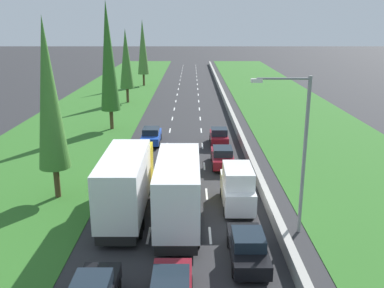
{
  "coord_description": "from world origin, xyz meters",
  "views": [
    {
      "loc": [
        0.72,
        -0.61,
        11.73
      ],
      "look_at": [
        0.7,
        36.85,
        0.81
      ],
      "focal_mm": 39.49,
      "sensor_mm": 36.0,
      "label": 1
    }
  ],
  "objects_px": {
    "white_box_truck_left_lane": "(127,182)",
    "poplar_tree_third": "(108,57)",
    "maroon_hatchback_right_lane": "(219,136)",
    "white_box_truck_centre_lane": "(179,188)",
    "street_light_mast": "(299,145)",
    "poplar_tree_second": "(49,95)",
    "white_van_right_lane": "(238,187)",
    "maroon_sedan_right_lane": "(223,157)",
    "blue_sedan_left_lane": "(151,136)",
    "black_sedan_left_lane": "(139,157)",
    "poplar_tree_fifth": "(143,47)",
    "black_sedan_right_lane": "(248,247)",
    "poplar_tree_fourth": "(126,59)"
  },
  "relations": [
    {
      "from": "white_box_truck_centre_lane",
      "to": "street_light_mast",
      "type": "height_order",
      "value": "street_light_mast"
    },
    {
      "from": "black_sedan_right_lane",
      "to": "maroon_hatchback_right_lane",
      "type": "bearing_deg",
      "value": 90.4
    },
    {
      "from": "white_van_right_lane",
      "to": "poplar_tree_third",
      "type": "height_order",
      "value": "poplar_tree_third"
    },
    {
      "from": "blue_sedan_left_lane",
      "to": "maroon_hatchback_right_lane",
      "type": "xyz_separation_m",
      "value": [
        6.7,
        -0.38,
        0.02
      ]
    },
    {
      "from": "street_light_mast",
      "to": "poplar_tree_third",
      "type": "bearing_deg",
      "value": 121.53
    },
    {
      "from": "maroon_hatchback_right_lane",
      "to": "black_sedan_left_lane",
      "type": "bearing_deg",
      "value": -137.76
    },
    {
      "from": "white_box_truck_centre_lane",
      "to": "street_light_mast",
      "type": "relative_size",
      "value": 1.04
    },
    {
      "from": "white_box_truck_left_lane",
      "to": "blue_sedan_left_lane",
      "type": "relative_size",
      "value": 2.09
    },
    {
      "from": "maroon_hatchback_right_lane",
      "to": "poplar_tree_second",
      "type": "height_order",
      "value": "poplar_tree_second"
    },
    {
      "from": "poplar_tree_second",
      "to": "black_sedan_right_lane",
      "type": "bearing_deg",
      "value": -34.18
    },
    {
      "from": "maroon_sedan_right_lane",
      "to": "white_van_right_lane",
      "type": "bearing_deg",
      "value": -87.27
    },
    {
      "from": "black_sedan_right_lane",
      "to": "black_sedan_left_lane",
      "type": "relative_size",
      "value": 1.0
    },
    {
      "from": "white_box_truck_centre_lane",
      "to": "street_light_mast",
      "type": "distance_m",
      "value": 7.42
    },
    {
      "from": "maroon_hatchback_right_lane",
      "to": "white_box_truck_left_lane",
      "type": "bearing_deg",
      "value": -113.07
    },
    {
      "from": "maroon_sedan_right_lane",
      "to": "blue_sedan_left_lane",
      "type": "relative_size",
      "value": 1.0
    },
    {
      "from": "poplar_tree_third",
      "to": "black_sedan_right_lane",
      "type": "bearing_deg",
      "value": -66.64
    },
    {
      "from": "white_van_right_lane",
      "to": "maroon_sedan_right_lane",
      "type": "bearing_deg",
      "value": 92.73
    },
    {
      "from": "white_box_truck_left_lane",
      "to": "blue_sedan_left_lane",
      "type": "distance_m",
      "value": 16.13
    },
    {
      "from": "white_box_truck_left_lane",
      "to": "black_sedan_left_lane",
      "type": "distance_m",
      "value": 9.37
    },
    {
      "from": "black_sedan_left_lane",
      "to": "white_box_truck_left_lane",
      "type": "bearing_deg",
      "value": -87.52
    },
    {
      "from": "maroon_sedan_right_lane",
      "to": "street_light_mast",
      "type": "distance_m",
      "value": 12.83
    },
    {
      "from": "poplar_tree_fifth",
      "to": "white_van_right_lane",
      "type": "bearing_deg",
      "value": -77.5
    },
    {
      "from": "black_sedan_left_lane",
      "to": "maroon_sedan_right_lane",
      "type": "height_order",
      "value": "same"
    },
    {
      "from": "maroon_sedan_right_lane",
      "to": "street_light_mast",
      "type": "relative_size",
      "value": 0.5
    },
    {
      "from": "black_sedan_right_lane",
      "to": "maroon_hatchback_right_lane",
      "type": "distance_m",
      "value": 21.14
    },
    {
      "from": "maroon_sedan_right_lane",
      "to": "poplar_tree_second",
      "type": "distance_m",
      "value": 14.94
    },
    {
      "from": "white_box_truck_left_lane",
      "to": "white_van_right_lane",
      "type": "relative_size",
      "value": 1.92
    },
    {
      "from": "black_sedan_right_lane",
      "to": "poplar_tree_third",
      "type": "bearing_deg",
      "value": 113.36
    },
    {
      "from": "poplar_tree_second",
      "to": "maroon_sedan_right_lane",
      "type": "bearing_deg",
      "value": 29.02
    },
    {
      "from": "poplar_tree_second",
      "to": "poplar_tree_third",
      "type": "distance_m",
      "value": 19.27
    },
    {
      "from": "white_box_truck_left_lane",
      "to": "poplar_tree_third",
      "type": "relative_size",
      "value": 0.67
    },
    {
      "from": "white_box_truck_centre_lane",
      "to": "poplar_tree_third",
      "type": "relative_size",
      "value": 0.67
    },
    {
      "from": "blue_sedan_left_lane",
      "to": "poplar_tree_fifth",
      "type": "height_order",
      "value": "poplar_tree_fifth"
    },
    {
      "from": "white_van_right_lane",
      "to": "maroon_hatchback_right_lane",
      "type": "distance_m",
      "value": 14.57
    },
    {
      "from": "black_sedan_left_lane",
      "to": "street_light_mast",
      "type": "xyz_separation_m",
      "value": [
        10.26,
        -11.53,
        4.42
      ]
    },
    {
      "from": "black_sedan_right_lane",
      "to": "poplar_tree_fourth",
      "type": "height_order",
      "value": "poplar_tree_fourth"
    },
    {
      "from": "poplar_tree_fourth",
      "to": "poplar_tree_fifth",
      "type": "distance_m",
      "value": 17.29
    },
    {
      "from": "black_sedan_left_lane",
      "to": "blue_sedan_left_lane",
      "type": "height_order",
      "value": "same"
    },
    {
      "from": "white_box_truck_left_lane",
      "to": "maroon_sedan_right_lane",
      "type": "relative_size",
      "value": 2.09
    },
    {
      "from": "white_van_right_lane",
      "to": "white_box_truck_centre_lane",
      "type": "height_order",
      "value": "white_box_truck_centre_lane"
    },
    {
      "from": "black_sedan_right_lane",
      "to": "white_van_right_lane",
      "type": "relative_size",
      "value": 0.92
    },
    {
      "from": "poplar_tree_second",
      "to": "poplar_tree_fourth",
      "type": "relative_size",
      "value": 1.13
    },
    {
      "from": "poplar_tree_second",
      "to": "poplar_tree_third",
      "type": "bearing_deg",
      "value": 89.32
    },
    {
      "from": "white_van_right_lane",
      "to": "poplar_tree_fifth",
      "type": "bearing_deg",
      "value": 102.5
    },
    {
      "from": "white_van_right_lane",
      "to": "maroon_sedan_right_lane",
      "type": "xyz_separation_m",
      "value": [
        -0.39,
        8.19,
        -0.59
      ]
    },
    {
      "from": "blue_sedan_left_lane",
      "to": "black_sedan_left_lane",
      "type": "bearing_deg",
      "value": -93.21
    },
    {
      "from": "poplar_tree_fifth",
      "to": "maroon_hatchback_right_lane",
      "type": "bearing_deg",
      "value": -73.54
    },
    {
      "from": "poplar_tree_third",
      "to": "poplar_tree_fifth",
      "type": "height_order",
      "value": "poplar_tree_third"
    },
    {
      "from": "white_box_truck_centre_lane",
      "to": "poplar_tree_second",
      "type": "bearing_deg",
      "value": 156.44
    },
    {
      "from": "poplar_tree_fifth",
      "to": "white_box_truck_left_lane",
      "type": "bearing_deg",
      "value": -84.78
    }
  ]
}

